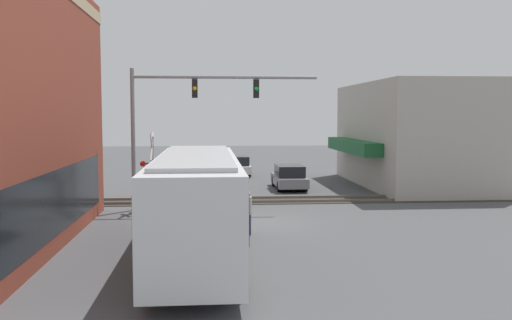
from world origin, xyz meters
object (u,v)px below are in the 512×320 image
(parked_car_grey, at_px, (289,178))
(parked_car_white, at_px, (238,166))
(city_bus, at_px, (196,202))
(pedestrian_at_crossing, at_px, (146,192))
(crossing_signal, at_px, (152,164))
(pedestrian_near_bus, at_px, (248,213))

(parked_car_grey, relative_size, parked_car_white, 1.01)
(city_bus, relative_size, pedestrian_at_crossing, 6.34)
(parked_car_white, height_order, pedestrian_at_crossing, pedestrian_at_crossing)
(city_bus, distance_m, parked_car_grey, 17.89)
(crossing_signal, distance_m, pedestrian_near_bus, 7.31)
(parked_car_white, distance_m, pedestrian_near_bus, 21.74)
(parked_car_grey, distance_m, parked_car_white, 8.76)
(parked_car_white, distance_m, pedestrian_at_crossing, 16.50)
(crossing_signal, xyz_separation_m, parked_car_white, (15.89, -4.89, -1.60))
(crossing_signal, distance_m, parked_car_white, 16.70)
(pedestrian_near_bus, bearing_deg, parked_car_white, -1.92)
(pedestrian_at_crossing, bearing_deg, city_bus, -164.64)
(crossing_signal, bearing_deg, pedestrian_near_bus, -144.47)
(parked_car_white, bearing_deg, pedestrian_at_crossing, 161.40)
(crossing_signal, xyz_separation_m, parked_car_grey, (7.59, -7.69, -1.60))
(crossing_signal, height_order, pedestrian_at_crossing, crossing_signal)
(crossing_signal, height_order, parked_car_white, crossing_signal)
(city_bus, distance_m, parked_car_white, 25.48)
(crossing_signal, distance_m, pedestrian_at_crossing, 1.45)
(crossing_signal, relative_size, pedestrian_near_bus, 2.22)
(city_bus, bearing_deg, parked_car_white, -5.86)
(parked_car_white, xyz_separation_m, pedestrian_near_bus, (-21.73, 0.73, 0.18))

